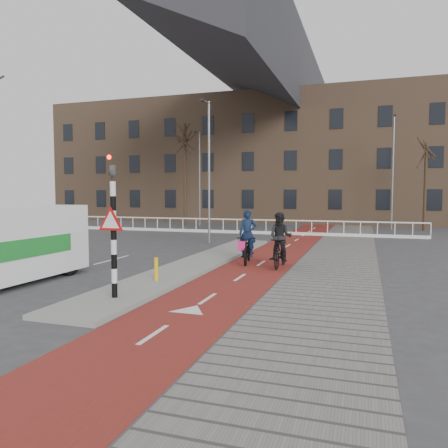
% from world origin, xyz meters
% --- Properties ---
extents(ground, '(120.00, 120.00, 0.00)m').
position_xyz_m(ground, '(0.00, 0.00, 0.00)').
color(ground, '#38383A').
rests_on(ground, ground).
extents(bike_lane, '(2.50, 60.00, 0.01)m').
position_xyz_m(bike_lane, '(1.50, 10.00, 0.01)').
color(bike_lane, maroon).
rests_on(bike_lane, ground).
extents(sidewalk, '(3.00, 60.00, 0.01)m').
position_xyz_m(sidewalk, '(4.30, 10.00, 0.01)').
color(sidewalk, slate).
rests_on(sidewalk, ground).
extents(curb_island, '(1.80, 16.00, 0.12)m').
position_xyz_m(curb_island, '(-0.70, 4.00, 0.06)').
color(curb_island, gray).
rests_on(curb_island, ground).
extents(traffic_signal, '(0.80, 0.80, 3.68)m').
position_xyz_m(traffic_signal, '(-0.60, -2.02, 1.99)').
color(traffic_signal, black).
rests_on(traffic_signal, curb_island).
extents(bollard, '(0.12, 0.12, 0.69)m').
position_xyz_m(bollard, '(-0.58, 0.22, 0.46)').
color(bollard, '#EEB40D').
rests_on(bollard, curb_island).
extents(cyclist_near, '(1.03, 2.10, 2.08)m').
position_xyz_m(cyclist_near, '(0.99, 4.85, 0.71)').
color(cyclist_near, black).
rests_on(cyclist_near, bike_lane).
extents(cyclist_far, '(0.88, 1.89, 2.01)m').
position_xyz_m(cyclist_far, '(2.39, 4.26, 0.84)').
color(cyclist_far, black).
rests_on(cyclist_far, bike_lane).
extents(van, '(2.25, 5.41, 2.31)m').
position_xyz_m(van, '(-4.96, -1.17, 1.22)').
color(van, white).
rests_on(van, ground).
extents(railing, '(28.00, 0.10, 0.99)m').
position_xyz_m(railing, '(-5.00, 17.00, 0.31)').
color(railing, silver).
rests_on(railing, ground).
extents(townhouse_row, '(46.00, 10.00, 15.90)m').
position_xyz_m(townhouse_row, '(-3.00, 32.00, 7.81)').
color(townhouse_row, '#7F6047').
rests_on(townhouse_row, ground).
extents(tree_mid, '(0.27, 0.27, 8.50)m').
position_xyz_m(tree_mid, '(-9.17, 22.51, 4.25)').
color(tree_mid, black).
rests_on(tree_mid, ground).
extents(tree_right, '(0.23, 0.23, 6.38)m').
position_xyz_m(tree_right, '(9.37, 23.43, 3.19)').
color(tree_right, black).
rests_on(tree_right, ground).
extents(streetlight_near, '(0.12, 0.12, 7.62)m').
position_xyz_m(streetlight_near, '(-2.79, 10.88, 3.81)').
color(streetlight_near, slate).
rests_on(streetlight_near, ground).
extents(streetlight_left, '(0.12, 0.12, 7.87)m').
position_xyz_m(streetlight_left, '(-8.08, 23.08, 3.93)').
color(streetlight_left, slate).
rests_on(streetlight_left, ground).
extents(streetlight_right, '(0.12, 0.12, 8.51)m').
position_xyz_m(streetlight_right, '(7.15, 23.77, 4.25)').
color(streetlight_right, slate).
rests_on(streetlight_right, ground).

